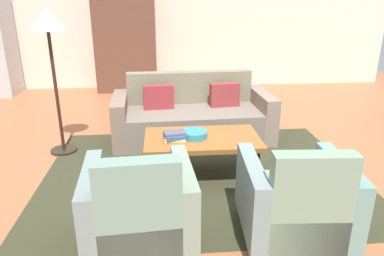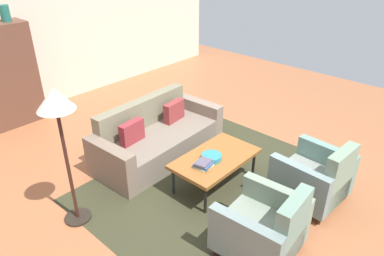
% 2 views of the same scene
% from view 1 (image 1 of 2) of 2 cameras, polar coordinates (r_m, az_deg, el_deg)
% --- Properties ---
extents(ground_plane, '(10.60, 10.60, 0.00)m').
position_cam_1_polar(ground_plane, '(4.18, 1.98, -5.90)').
color(ground_plane, '#A6623C').
extents(wall_back, '(8.84, 0.12, 2.80)m').
position_cam_1_polar(wall_back, '(7.78, -1.54, 16.92)').
color(wall_back, beige).
rests_on(wall_back, ground).
extents(area_rug, '(3.40, 2.60, 0.01)m').
position_cam_1_polar(area_rug, '(3.98, 1.48, -7.24)').
color(area_rug, '#353522').
rests_on(area_rug, ground).
extents(couch, '(2.14, 0.99, 0.86)m').
position_cam_1_polar(couch, '(4.91, 0.01, 1.81)').
color(couch, '#76695C').
rests_on(couch, ground).
extents(coffee_table, '(1.20, 0.70, 0.45)m').
position_cam_1_polar(coffee_table, '(3.76, 1.62, -2.00)').
color(coffee_table, black).
rests_on(coffee_table, ground).
extents(armchair_left, '(0.85, 0.85, 0.88)m').
position_cam_1_polar(armchair_left, '(2.74, -8.34, -12.98)').
color(armchair_left, '#3C1A23').
rests_on(armchair_left, ground).
extents(armchair_right, '(0.85, 0.85, 0.88)m').
position_cam_1_polar(armchair_right, '(2.91, 16.29, -11.51)').
color(armchair_right, '#392112').
rests_on(armchair_right, ground).
extents(fruit_bowl, '(0.27, 0.27, 0.07)m').
position_cam_1_polar(fruit_bowl, '(3.73, 0.40, -0.99)').
color(fruit_bowl, teal).
rests_on(fruit_bowl, coffee_table).
extents(book_stack, '(0.24, 0.24, 0.08)m').
position_cam_1_polar(book_stack, '(3.68, -2.79, -1.22)').
color(book_stack, beige).
rests_on(book_stack, coffee_table).
extents(cabinet, '(1.20, 0.51, 1.80)m').
position_cam_1_polar(cabinet, '(7.50, -10.48, 12.65)').
color(cabinet, brown).
rests_on(cabinet, ground).
extents(floor_lamp, '(0.40, 0.40, 1.72)m').
position_cam_1_polar(floor_lamp, '(4.47, -21.88, 13.76)').
color(floor_lamp, black).
rests_on(floor_lamp, ground).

